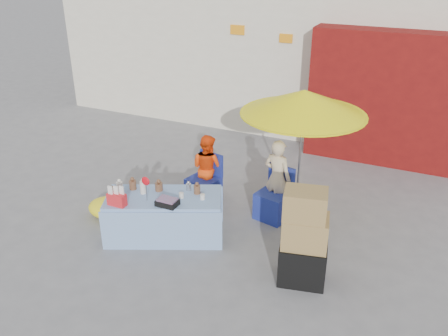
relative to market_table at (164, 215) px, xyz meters
The scene contains 9 objects.
ground 0.55m from the market_table, ahead, with size 80.00×80.00×0.00m, color slate.
market_table is the anchor object (origin of this frame).
chair_left 1.18m from the market_table, 86.56° to the left, with size 0.57×0.57×0.85m.
chair_right 1.77m from the market_table, 41.69° to the left, with size 0.57×0.57×0.85m.
vendor_orange 1.34m from the market_table, 87.07° to the left, with size 0.57×0.44×1.17m, color #FF480D.
vendor_beige 1.88m from the market_table, 44.86° to the left, with size 0.47×0.31×1.30m, color beige.
umbrella 2.67m from the market_table, 42.09° to the left, with size 1.90×1.90×2.09m.
box_stack 2.21m from the market_table, ahead, with size 0.69×0.61×1.33m.
tarp_bundle 1.15m from the market_table, behind, with size 0.67×0.54×0.30m, color yellow.
Camera 1 is at (2.95, -5.19, 4.01)m, focal length 38.00 mm.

